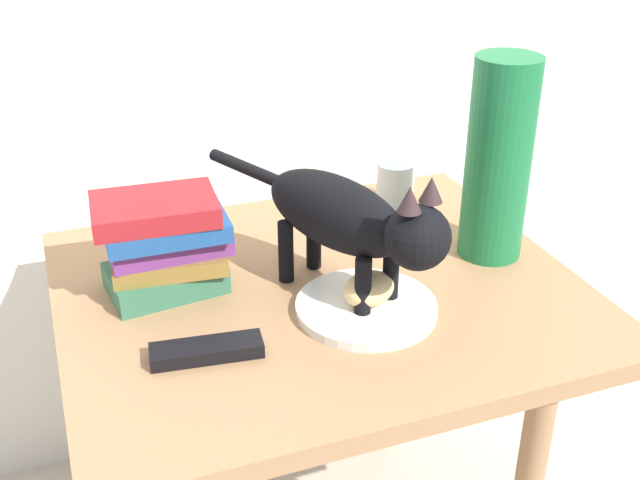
# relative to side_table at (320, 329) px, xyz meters

# --- Properties ---
(side_table) EXTENTS (0.79, 0.67, 0.60)m
(side_table) POSITION_rel_side_table_xyz_m (0.00, 0.00, 0.00)
(side_table) COLOR #9E724C
(side_table) RESTS_ON ground
(plate) EXTENTS (0.21, 0.21, 0.01)m
(plate) POSITION_rel_side_table_xyz_m (0.04, -0.09, 0.09)
(plate) COLOR silver
(plate) RESTS_ON side_table
(bread_roll) EXTENTS (0.09, 0.08, 0.05)m
(bread_roll) POSITION_rel_side_table_xyz_m (0.04, -0.09, 0.12)
(bread_roll) COLOR #E0BC7A
(bread_roll) RESTS_ON plate
(cat) EXTENTS (0.23, 0.44, 0.23)m
(cat) POSITION_rel_side_table_xyz_m (0.03, -0.05, 0.21)
(cat) COLOR black
(cat) RESTS_ON side_table
(book_stack) EXTENTS (0.20, 0.14, 0.15)m
(book_stack) POSITION_rel_side_table_xyz_m (-0.22, 0.08, 0.16)
(book_stack) COLOR #336B4C
(book_stack) RESTS_ON side_table
(green_vase) EXTENTS (0.10, 0.10, 0.33)m
(green_vase) POSITION_rel_side_table_xyz_m (0.30, 0.01, 0.25)
(green_vase) COLOR #196B38
(green_vase) RESTS_ON side_table
(candle_jar) EXTENTS (0.07, 0.07, 0.08)m
(candle_jar) POSITION_rel_side_table_xyz_m (0.23, 0.22, 0.12)
(candle_jar) COLOR silver
(candle_jar) RESTS_ON side_table
(tv_remote) EXTENTS (0.15, 0.06, 0.02)m
(tv_remote) POSITION_rel_side_table_xyz_m (-0.21, -0.12, 0.09)
(tv_remote) COLOR black
(tv_remote) RESTS_ON side_table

